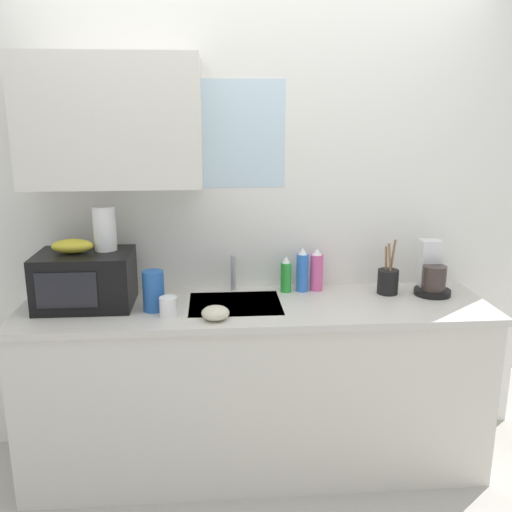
{
  "coord_description": "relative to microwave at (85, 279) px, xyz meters",
  "views": [
    {
      "loc": [
        -0.21,
        -2.64,
        1.82
      ],
      "look_at": [
        0.0,
        0.0,
        1.15
      ],
      "focal_mm": 39.13,
      "sensor_mm": 36.0,
      "label": 1
    }
  ],
  "objects": [
    {
      "name": "utensil_crock",
      "position": [
        1.55,
        0.07,
        -0.06
      ],
      "size": [
        0.11,
        0.11,
        0.29
      ],
      "color": "black",
      "rests_on": "counter_unit"
    },
    {
      "name": "kitchen_wall_assembly",
      "position": [
        0.72,
        0.26,
        0.31
      ],
      "size": [
        3.12,
        0.42,
        2.5
      ],
      "color": "white",
      "rests_on": "ground"
    },
    {
      "name": "microwave",
      "position": [
        0.0,
        0.0,
        0.0
      ],
      "size": [
        0.46,
        0.35,
        0.27
      ],
      "color": "black",
      "rests_on": "counter_unit"
    },
    {
      "name": "dish_soap_bottle_blue",
      "position": [
        1.11,
        0.15,
        -0.02
      ],
      "size": [
        0.07,
        0.07,
        0.24
      ],
      "color": "blue",
      "rests_on": "counter_unit"
    },
    {
      "name": "coffee_maker",
      "position": [
        1.78,
        0.06,
        -0.03
      ],
      "size": [
        0.19,
        0.21,
        0.28
      ],
      "color": "black",
      "rests_on": "counter_unit"
    },
    {
      "name": "dish_soap_bottle_pink",
      "position": [
        1.19,
        0.16,
        -0.03
      ],
      "size": [
        0.07,
        0.07,
        0.23
      ],
      "color": "#E55999",
      "rests_on": "counter_unit"
    },
    {
      "name": "counter_unit",
      "position": [
        0.84,
        -0.05,
        -0.58
      ],
      "size": [
        2.35,
        0.63,
        0.9
      ],
      "color": "silver",
      "rests_on": "ground"
    },
    {
      "name": "sink_faucet",
      "position": [
        0.74,
        0.19,
        -0.04
      ],
      "size": [
        0.03,
        0.03,
        0.19
      ],
      "primitive_type": "cylinder",
      "color": "#B2B5BA",
      "rests_on": "counter_unit"
    },
    {
      "name": "paper_towel_roll",
      "position": [
        0.1,
        0.05,
        0.24
      ],
      "size": [
        0.11,
        0.11,
        0.22
      ],
      "primitive_type": "cylinder",
      "color": "white",
      "rests_on": "microwave"
    },
    {
      "name": "dish_soap_bottle_green",
      "position": [
        1.02,
        0.15,
        -0.04
      ],
      "size": [
        0.06,
        0.06,
        0.2
      ],
      "color": "green",
      "rests_on": "counter_unit"
    },
    {
      "name": "cereal_canister",
      "position": [
        0.34,
        -0.1,
        -0.04
      ],
      "size": [
        0.1,
        0.1,
        0.2
      ],
      "primitive_type": "cylinder",
      "color": "#2659A5",
      "rests_on": "counter_unit"
    },
    {
      "name": "small_bowl",
      "position": [
        0.64,
        -0.25,
        -0.1
      ],
      "size": [
        0.13,
        0.13,
        0.06
      ],
      "primitive_type": "ellipsoid",
      "color": "beige",
      "rests_on": "counter_unit"
    },
    {
      "name": "banana_bunch",
      "position": [
        -0.05,
        0.0,
        0.17
      ],
      "size": [
        0.2,
        0.11,
        0.07
      ],
      "primitive_type": "ellipsoid",
      "color": "gold",
      "rests_on": "microwave"
    },
    {
      "name": "mug_white",
      "position": [
        0.42,
        -0.19,
        -0.09
      ],
      "size": [
        0.08,
        0.08,
        0.09
      ],
      "primitive_type": "cylinder",
      "color": "white",
      "rests_on": "counter_unit"
    }
  ]
}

